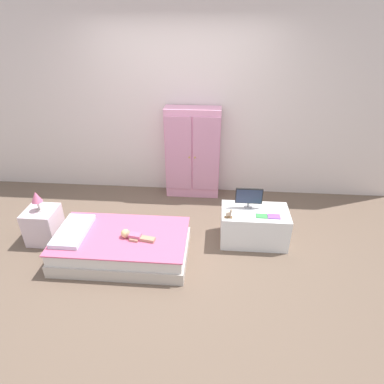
{
  "coord_description": "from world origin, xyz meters",
  "views": [
    {
      "loc": [
        0.51,
        -3.03,
        2.57
      ],
      "look_at": [
        0.24,
        0.39,
        0.6
      ],
      "focal_mm": 30.83,
      "sensor_mm": 36.0,
      "label": 1
    }
  ],
  "objects": [
    {
      "name": "ground_plane",
      "position": [
        0.0,
        0.0,
        -0.01
      ],
      "size": [
        10.0,
        10.0,
        0.02
      ],
      "primitive_type": "cube",
      "color": "brown"
    },
    {
      "name": "back_wall",
      "position": [
        0.0,
        1.57,
        1.35
      ],
      "size": [
        6.4,
        0.05,
        2.7
      ],
      "primitive_type": "cube",
      "color": "silver",
      "rests_on": "ground_plane"
    },
    {
      "name": "bed",
      "position": [
        -0.53,
        -0.12,
        0.15
      ],
      "size": [
        1.5,
        0.85,
        0.3
      ],
      "color": "beige",
      "rests_on": "ground_plane"
    },
    {
      "name": "pillow",
      "position": [
        -1.08,
        -0.12,
        0.33
      ],
      "size": [
        0.32,
        0.61,
        0.05
      ],
      "primitive_type": "cube",
      "color": "silver",
      "rests_on": "bed"
    },
    {
      "name": "doll",
      "position": [
        -0.39,
        -0.17,
        0.34
      ],
      "size": [
        0.39,
        0.15,
        0.1
      ],
      "color": "#D6668E",
      "rests_on": "bed"
    },
    {
      "name": "nightstand",
      "position": [
        -1.56,
        0.11,
        0.22
      ],
      "size": [
        0.37,
        0.37,
        0.43
      ],
      "primitive_type": "cube",
      "color": "silver",
      "rests_on": "ground_plane"
    },
    {
      "name": "table_lamp",
      "position": [
        -1.56,
        0.11,
        0.61
      ],
      "size": [
        0.13,
        0.13,
        0.25
      ],
      "color": "#B7B2AD",
      "rests_on": "nightstand"
    },
    {
      "name": "wardrobe",
      "position": [
        0.17,
        1.4,
        0.67
      ],
      "size": [
        0.78,
        0.29,
        1.34
      ],
      "color": "#E599BC",
      "rests_on": "ground_plane"
    },
    {
      "name": "tv_stand",
      "position": [
        1.0,
        0.29,
        0.21
      ],
      "size": [
        0.8,
        0.47,
        0.43
      ],
      "primitive_type": "cube",
      "color": "white",
      "rests_on": "ground_plane"
    },
    {
      "name": "tv_monitor",
      "position": [
        0.92,
        0.37,
        0.58
      ],
      "size": [
        0.32,
        0.1,
        0.26
      ],
      "color": "#99999E",
      "rests_on": "tv_stand"
    },
    {
      "name": "rocking_horse_toy",
      "position": [
        0.69,
        0.14,
        0.48
      ],
      "size": [
        0.09,
        0.04,
        0.11
      ],
      "color": "#8E6642",
      "rests_on": "tv_stand"
    },
    {
      "name": "book_green",
      "position": [
        1.06,
        0.19,
        0.43
      ],
      "size": [
        0.13,
        0.09,
        0.01
      ],
      "primitive_type": "cube",
      "color": "#429E51",
      "rests_on": "tv_stand"
    },
    {
      "name": "book_purple",
      "position": [
        1.2,
        0.19,
        0.43
      ],
      "size": [
        0.14,
        0.1,
        0.01
      ],
      "primitive_type": "cube",
      "color": "#8E51B2",
      "rests_on": "tv_stand"
    }
  ]
}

